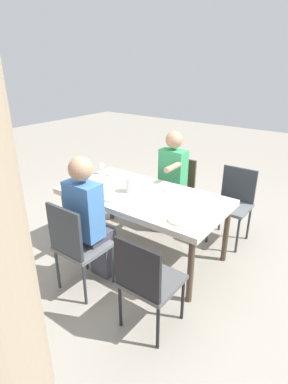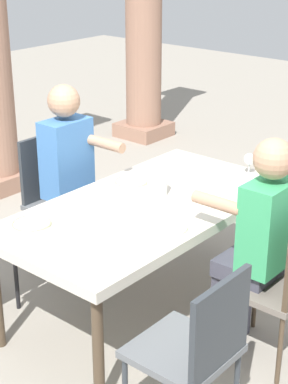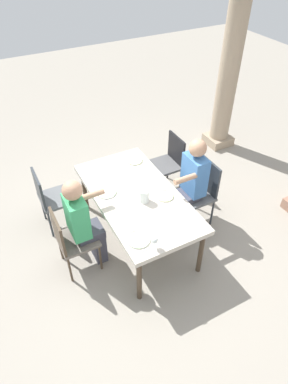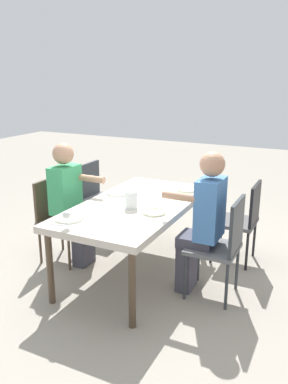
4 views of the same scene
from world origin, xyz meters
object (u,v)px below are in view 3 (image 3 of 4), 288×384
diner_woman_green (190,183)px  plate_0 (135,161)px  chair_west_north (169,160)px  chair_mid_south (70,238)px  plate_1 (107,192)px  dining_table (137,198)px  chair_mid_north (200,189)px  stone_column_near (229,70)px  chair_west_south (51,196)px  plate_2 (165,196)px  water_pitcher (144,196)px  diner_man_white (83,221)px  plate_3 (139,240)px  wine_glass_3 (154,240)px

diner_woman_green → plate_0: 0.85m
chair_west_north → chair_mid_south: chair_mid_south is taller
chair_mid_south → plate_1: bearing=115.9°
dining_table → chair_mid_north: (0.09, 0.91, -0.14)m
dining_table → stone_column_near: bearing=120.0°
dining_table → chair_west_south: (-0.72, -0.91, -0.15)m
plate_2 → stone_column_near: bearing=126.8°
plate_1 → water_pitcher: size_ratio=1.48×
dining_table → plate_0: (-0.65, 0.30, 0.07)m
plate_0 → plate_1: size_ratio=0.89×
diner_man_white → dining_table: bearing=96.6°
dining_table → water_pitcher: bearing=11.7°
plate_1 → plate_3: bearing=-0.0°
plate_0 → chair_mid_south: bearing=-58.6°
diner_woman_green → chair_west_north: bearing=167.2°
chair_mid_south → plate_2: size_ratio=4.19×
chair_west_south → water_pitcher: (0.86, 0.94, 0.28)m
chair_west_north → plate_2: size_ratio=4.17×
plate_2 → plate_0: bearing=179.5°
diner_man_white → plate_0: bearing=125.7°
chair_west_south → dining_table: bearing=51.5°
chair_west_north → diner_woman_green: diner_woman_green is taller
chair_west_north → wine_glass_3: wine_glass_3 is taller
chair_west_north → chair_mid_north: chair_mid_north is taller
dining_table → plate_3: size_ratio=7.44×
stone_column_near → plate_0: stone_column_near is taller
dining_table → chair_west_south: chair_west_south is taller
diner_woman_green → water_pitcher: (0.05, -0.69, 0.09)m
chair_mid_north → plate_1: chair_mid_north is taller
stone_column_near → plate_0: 2.33m
chair_mid_north → plate_0: size_ratio=4.31×
plate_3 → chair_west_north: bearing=138.6°
diner_man_white → stone_column_near: stone_column_near is taller
dining_table → plate_2: plate_2 is taller
plate_1 → plate_3: (0.87, -0.00, -0.00)m
stone_column_near → plate_1: 3.03m
chair_mid_south → diner_man_white: (-0.00, 0.18, 0.19)m
plate_1 → water_pitcher: bearing=44.7°
water_pitcher → chair_mid_north: bearing=93.6°
diner_woman_green → plate_1: (-0.29, -1.03, 0.03)m
chair_west_north → diner_man_white: (0.80, -1.63, 0.19)m
chair_mid_south → plate_2: (0.10, 1.19, 0.24)m
diner_man_white → plate_2: diner_man_white is taller
wine_glass_3 → stone_column_near: bearing=130.2°
chair_mid_south → diner_woman_green: 1.64m
chair_west_north → chair_mid_south: 1.98m
diner_woman_green → plate_2: 0.45m
diner_woman_green → wine_glass_3: (0.73, -0.93, 0.13)m
water_pitcher → wine_glass_3: bearing=-19.5°
diner_woman_green → wine_glass_3: bearing=-51.8°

